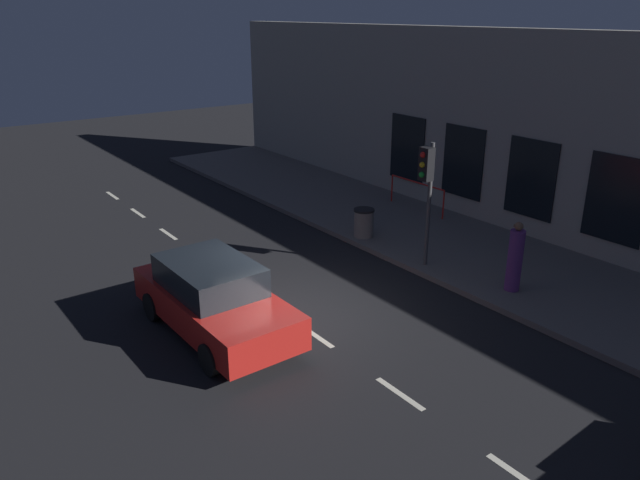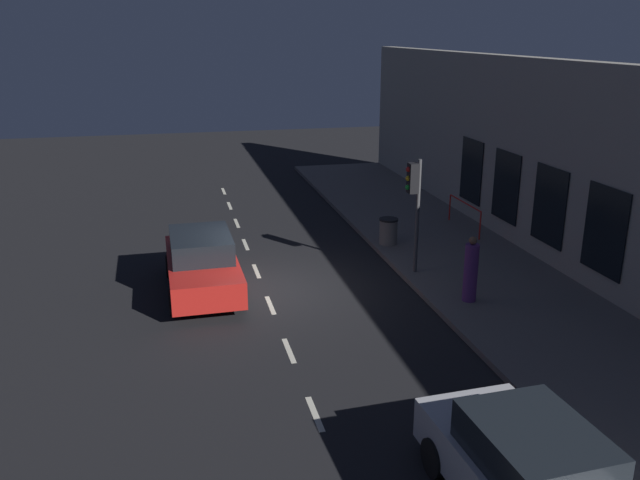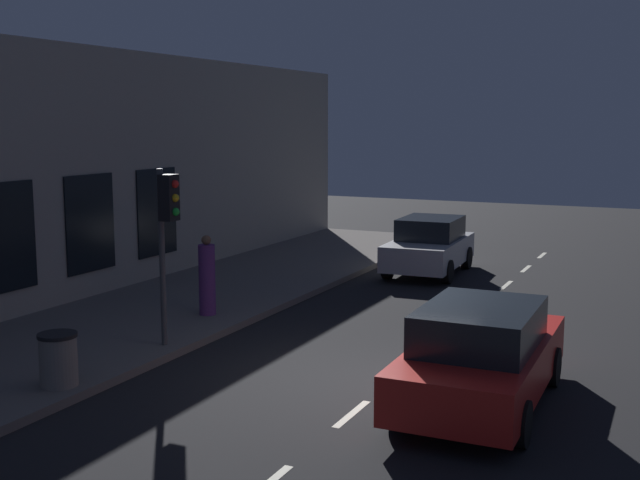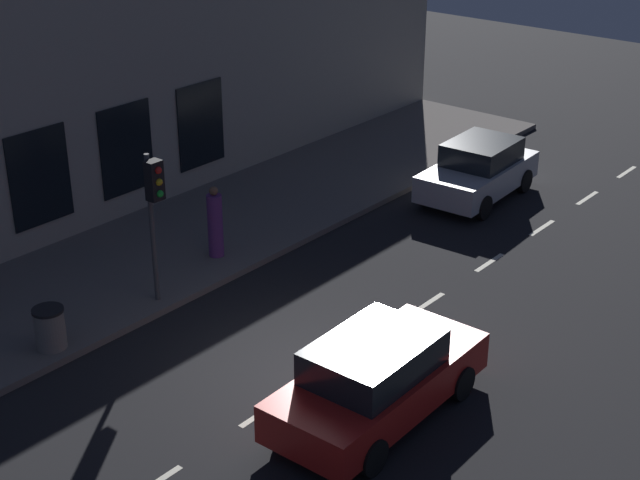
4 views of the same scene
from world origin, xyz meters
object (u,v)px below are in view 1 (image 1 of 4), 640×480
at_px(traffic_light, 427,178).
at_px(pedestrian_0, 515,259).
at_px(trash_bin, 364,223).
at_px(parked_car_1, 214,298).

relative_size(traffic_light, pedestrian_0, 1.90).
bearing_deg(pedestrian_0, trash_bin, 76.76).
height_order(pedestrian_0, trash_bin, pedestrian_0).
height_order(traffic_light, trash_bin, traffic_light).
bearing_deg(pedestrian_0, traffic_light, 88.09).
xyz_separation_m(parked_car_1, pedestrian_0, (6.61, -2.64, 0.16)).
relative_size(parked_car_1, pedestrian_0, 2.57).
xyz_separation_m(parked_car_1, trash_bin, (6.12, 2.35, -0.21)).
xyz_separation_m(traffic_light, parked_car_1, (-5.90, 0.30, -1.76)).
bearing_deg(traffic_light, parked_car_1, 177.10).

